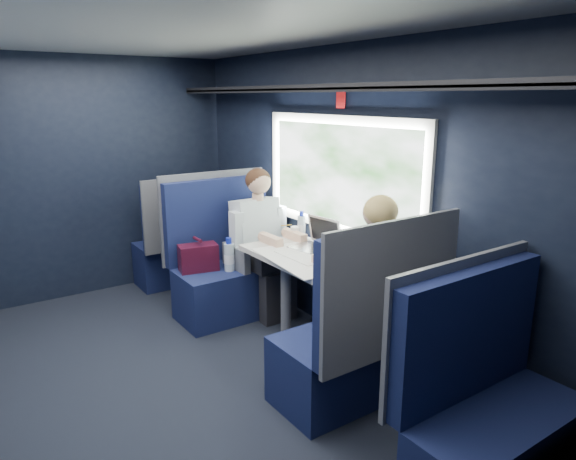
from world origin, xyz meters
TOP-DOWN VIEW (x-y plane):
  - ground at (0.00, 0.00)m, footprint 2.80×4.20m
  - room_shell at (0.02, 0.00)m, footprint 3.00×4.40m
  - table at (1.03, 0.00)m, footprint 0.62×1.00m
  - seat_bay_near at (0.84, 0.87)m, footprint 1.04×0.62m
  - seat_bay_far at (0.85, -0.87)m, footprint 1.04×0.62m
  - seat_row_front at (0.85, 1.80)m, footprint 1.04×0.51m
  - seat_row_back at (0.85, -1.80)m, footprint 1.04×0.51m
  - man at (1.10, 0.70)m, footprint 0.53×0.56m
  - woman at (1.10, -0.71)m, footprint 0.53×0.56m
  - papers at (1.01, -0.11)m, footprint 0.64×0.87m
  - laptop at (1.22, 0.04)m, footprint 0.30×0.37m
  - bottle_small at (1.31, 0.39)m, footprint 0.07×0.07m
  - cup at (1.26, 0.41)m, footprint 0.08×0.08m

SIDE VIEW (x-z plane):
  - ground at x=0.00m, z-range -0.01..0.00m
  - seat_row_front at x=0.85m, z-range -0.17..0.99m
  - seat_row_back at x=0.85m, z-range -0.17..0.99m
  - seat_bay_far at x=0.85m, z-range -0.22..1.04m
  - seat_bay_near at x=0.84m, z-range -0.21..1.05m
  - table at x=1.03m, z-range 0.29..1.03m
  - man at x=1.10m, z-range 0.06..1.38m
  - woman at x=1.10m, z-range 0.07..1.39m
  - papers at x=1.01m, z-range 0.74..0.75m
  - cup at x=1.26m, z-range 0.74..0.84m
  - laptop at x=1.22m, z-range 0.68..0.94m
  - bottle_small at x=1.31m, z-range 0.73..0.96m
  - room_shell at x=0.02m, z-range 0.28..2.68m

